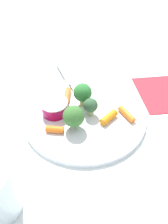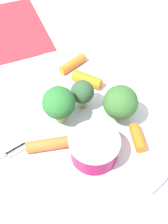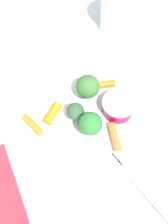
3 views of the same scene
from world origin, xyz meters
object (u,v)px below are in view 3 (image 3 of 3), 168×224
fork (142,187)px  carrot_stick_3 (106,84)px  plate (84,121)px  broccoli_floret_2 (88,87)px  carrot_stick_0 (114,137)px  carrot_stick_2 (32,125)px  carrot_stick_1 (53,113)px  broccoli_floret_0 (90,124)px  sauce_cup (118,107)px  broccoli_floret_1 (75,112)px  drinking_glass (117,11)px

fork → carrot_stick_3: bearing=-111.3°
plate → broccoli_floret_2: size_ratio=4.99×
carrot_stick_0 → fork: carrot_stick_0 is taller
carrot_stick_2 → carrot_stick_3: 0.17m
carrot_stick_1 → plate: bearing=134.4°
broccoli_floret_0 → carrot_stick_3: broccoli_floret_0 is taller
broccoli_floret_0 → fork: size_ratio=0.36×
carrot_stick_0 → broccoli_floret_0: bearing=-53.2°
plate → carrot_stick_0: bearing=108.4°
sauce_cup → carrot_stick_0: sauce_cup is taller
broccoli_floret_1 → carrot_stick_2: (0.08, -0.04, -0.02)m
fork → sauce_cup: bearing=-113.6°
broccoli_floret_2 → carrot_stick_2: broccoli_floret_2 is taller
broccoli_floret_1 → carrot_stick_1: bearing=-44.7°
broccoli_floret_0 → drinking_glass: (-0.22, -0.19, 0.00)m
carrot_stick_1 → drinking_glass: drinking_glass is taller
broccoli_floret_2 → plate: bearing=44.7°
carrot_stick_0 → drinking_glass: bearing=-129.8°
carrot_stick_3 → broccoli_floret_2: bearing=-4.4°
broccoli_floret_0 → broccoli_floret_2: size_ratio=1.02×
broccoli_floret_0 → carrot_stick_3: size_ratio=1.57×
sauce_cup → drinking_glass: size_ratio=0.64×
broccoli_floret_1 → carrot_stick_2: broccoli_floret_1 is taller
plate → broccoli_floret_2: bearing=-135.3°
carrot_stick_1 → fork: (-0.05, 0.21, -0.01)m
carrot_stick_1 → carrot_stick_0: bearing=120.5°
fork → drinking_glass: drinking_glass is taller
carrot_stick_0 → fork: bearing=79.1°
plate → sauce_cup: (-0.07, 0.02, 0.02)m
broccoli_floret_1 → drinking_glass: size_ratio=0.46×
broccoli_floret_2 → carrot_stick_0: size_ratio=1.08×
broccoli_floret_0 → carrot_stick_1: size_ratio=1.29×
broccoli_floret_1 → carrot_stick_0: 0.09m
carrot_stick_1 → drinking_glass: (-0.25, -0.11, 0.03)m
carrot_stick_0 → carrot_stick_2: size_ratio=1.08×
plate → broccoli_floret_1: 0.04m
broccoli_floret_1 → broccoli_floret_2: 0.06m
sauce_cup → carrot_stick_2: 0.17m
broccoli_floret_0 → drinking_glass: size_ratio=0.60×
broccoli_floret_1 → carrot_stick_1: 0.05m
broccoli_floret_0 → carrot_stick_1: (0.04, -0.07, -0.03)m
broccoli_floret_2 → drinking_glass: (-0.17, -0.12, 0.00)m
broccoli_floret_2 → fork: 0.21m
carrot_stick_0 → drinking_glass: 0.30m
carrot_stick_2 → carrot_stick_3: same height
carrot_stick_2 → drinking_glass: bearing=-159.6°
broccoli_floret_1 → fork: (-0.01, 0.18, -0.03)m
broccoli_floret_0 → broccoli_floret_1: bearing=-83.8°
broccoli_floret_0 → broccoli_floret_2: 0.08m
carrot_stick_3 → plate: bearing=23.2°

